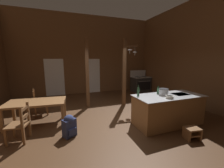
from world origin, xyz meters
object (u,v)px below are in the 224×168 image
(kitchen_island, at_px, (168,110))
(dining_table, at_px, (36,104))
(ladderback_chair_by_post, at_px, (39,103))
(bottle_short_on_counter, at_px, (138,92))
(ladderback_chair_near_window, at_px, (20,124))
(mixing_bowl_on_counter, at_px, (170,97))
(backpack, at_px, (69,125))
(stove_range, at_px, (141,84))
(step_stool, at_px, (192,132))
(stockpot_on_counter, at_px, (164,92))
(bottle_tall_on_counter, at_px, (158,91))

(kitchen_island, relative_size, dining_table, 1.22)
(kitchen_island, height_order, ladderback_chair_by_post, ladderback_chair_by_post)
(bottle_short_on_counter, bearing_deg, kitchen_island, -15.51)
(ladderback_chair_near_window, height_order, mixing_bowl_on_counter, mixing_bowl_on_counter)
(dining_table, relative_size, bottle_short_on_counter, 5.38)
(ladderback_chair_by_post, distance_m, backpack, 2.13)
(dining_table, bearing_deg, ladderback_chair_by_post, 93.65)
(kitchen_island, distance_m, stove_range, 4.58)
(step_stool, xyz_separation_m, backpack, (-2.95, 1.19, 0.14))
(step_stool, distance_m, ladderback_chair_by_post, 4.99)
(stove_range, height_order, stockpot_on_counter, stove_range)
(stove_range, xyz_separation_m, bottle_short_on_counter, (-2.56, -4.02, 0.58))
(dining_table, distance_m, mixing_bowl_on_counter, 4.01)
(bottle_tall_on_counter, bearing_deg, dining_table, 163.69)
(dining_table, bearing_deg, stockpot_on_counter, -18.80)
(ladderback_chair_near_window, height_order, stockpot_on_counter, stockpot_on_counter)
(ladderback_chair_by_post, height_order, bottle_short_on_counter, bottle_short_on_counter)
(mixing_bowl_on_counter, height_order, bottle_short_on_counter, bottle_short_on_counter)
(ladderback_chair_by_post, bearing_deg, dining_table, -86.35)
(stove_range, xyz_separation_m, stockpot_on_counter, (-1.75, -4.18, 0.55))
(mixing_bowl_on_counter, distance_m, bottle_tall_on_counter, 0.57)
(step_stool, height_order, backpack, backpack)
(kitchen_island, relative_size, mixing_bowl_on_counter, 10.25)
(dining_table, bearing_deg, backpack, -50.05)
(kitchen_island, xyz_separation_m, bottle_tall_on_counter, (-0.17, 0.29, 0.56))
(ladderback_chair_near_window, distance_m, ladderback_chair_by_post, 1.72)
(step_stool, height_order, stockpot_on_counter, stockpot_on_counter)
(kitchen_island, bearing_deg, ladderback_chair_by_post, 150.90)
(stove_range, height_order, bottle_short_on_counter, stove_range)
(stove_range, bearing_deg, step_stool, -107.52)
(stockpot_on_counter, height_order, bottle_tall_on_counter, bottle_tall_on_counter)
(kitchen_island, height_order, ladderback_chair_near_window, ladderback_chair_near_window)
(kitchen_island, xyz_separation_m, ladderback_chair_by_post, (-3.92, 2.18, -0.01))
(backpack, distance_m, stockpot_on_counter, 2.93)
(stockpot_on_counter, bearing_deg, ladderback_chair_near_window, 174.58)
(stockpot_on_counter, relative_size, bottle_tall_on_counter, 1.43)
(step_stool, relative_size, bottle_tall_on_counter, 1.61)
(kitchen_island, distance_m, backpack, 2.97)
(mixing_bowl_on_counter, distance_m, bottle_short_on_counter, 0.89)
(kitchen_island, distance_m, ladderback_chair_by_post, 4.48)
(dining_table, xyz_separation_m, ladderback_chair_by_post, (-0.05, 0.81, -0.20))
(step_stool, distance_m, mixing_bowl_on_counter, 1.04)
(stove_range, bearing_deg, dining_table, -152.16)
(bottle_tall_on_counter, bearing_deg, step_stool, -81.86)
(dining_table, distance_m, bottle_short_on_counter, 3.17)
(kitchen_island, xyz_separation_m, dining_table, (-3.86, 1.37, 0.19))
(dining_table, relative_size, bottle_tall_on_counter, 7.14)
(stove_range, bearing_deg, ladderback_chair_near_window, -146.48)
(stove_range, bearing_deg, kitchen_island, -110.92)
(dining_table, height_order, ladderback_chair_by_post, ladderback_chair_by_post)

